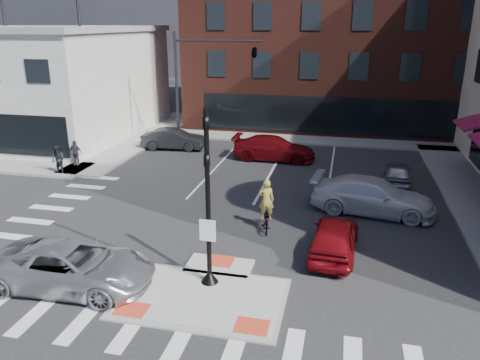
% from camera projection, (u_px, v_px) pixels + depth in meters
% --- Properties ---
extents(ground, '(120.00, 120.00, 0.00)m').
position_uv_depth(ground, '(207.00, 291.00, 15.71)').
color(ground, '#28282B').
rests_on(ground, ground).
extents(refuge_island, '(5.40, 4.65, 0.13)m').
position_uv_depth(refuge_island, '(204.00, 294.00, 15.45)').
color(refuge_island, gray).
rests_on(refuge_island, ground).
extents(sidewalk_nw, '(23.50, 20.50, 0.15)m').
position_uv_depth(sidewalk_nw, '(43.00, 148.00, 33.35)').
color(sidewalk_nw, gray).
rests_on(sidewalk_nw, ground).
extents(sidewalk_e, '(3.00, 24.00, 0.15)m').
position_uv_depth(sidewalk_e, '(480.00, 207.00, 22.63)').
color(sidewalk_e, gray).
rests_on(sidewalk_e, ground).
extents(sidewalk_n, '(26.00, 3.00, 0.15)m').
position_uv_depth(sidewalk_n, '(329.00, 141.00, 35.36)').
color(sidewalk_n, gray).
rests_on(sidewalk_n, ground).
extents(building_nw, '(20.40, 16.40, 14.40)m').
position_uv_depth(building_nw, '(15.00, 79.00, 37.46)').
color(building_nw, beige).
rests_on(building_nw, ground).
extents(building_n, '(24.40, 18.40, 15.50)m').
position_uv_depth(building_n, '(339.00, 31.00, 42.11)').
color(building_n, '#4E2018').
rests_on(building_n, ground).
extents(building_far_left, '(10.00, 12.00, 10.00)m').
position_uv_depth(building_far_left, '(289.00, 50.00, 62.96)').
color(building_far_left, slate).
rests_on(building_far_left, ground).
extents(building_far_right, '(12.00, 12.00, 12.00)m').
position_uv_depth(building_far_right, '(389.00, 43.00, 61.74)').
color(building_far_right, brown).
rests_on(building_far_right, ground).
extents(signal_pole, '(0.60, 0.60, 5.98)m').
position_uv_depth(signal_pole, '(208.00, 222.00, 15.32)').
color(signal_pole, black).
rests_on(signal_pole, refuge_island).
extents(mast_arm_signal, '(6.10, 2.24, 8.00)m').
position_uv_depth(mast_arm_signal, '(233.00, 60.00, 31.07)').
color(mast_arm_signal, black).
rests_on(mast_arm_signal, ground).
extents(silver_suv, '(5.67, 2.77, 1.55)m').
position_uv_depth(silver_suv, '(72.00, 266.00, 15.75)').
color(silver_suv, silver).
rests_on(silver_suv, ground).
extents(red_sedan, '(1.99, 4.36, 1.45)m').
position_uv_depth(red_sedan, '(334.00, 237.00, 18.01)').
color(red_sedan, maroon).
rests_on(red_sedan, ground).
extents(white_pickup, '(5.95, 3.05, 1.65)m').
position_uv_depth(white_pickup, '(373.00, 196.00, 21.94)').
color(white_pickup, white).
rests_on(white_pickup, ground).
extents(bg_car_dark, '(4.54, 1.98, 1.45)m').
position_uv_depth(bg_car_dark, '(173.00, 139.00, 33.08)').
color(bg_car_dark, '#25252A').
rests_on(bg_car_dark, ground).
extents(bg_car_silver, '(1.80, 3.82, 1.26)m').
position_uv_depth(bg_car_silver, '(398.00, 173.00, 25.98)').
color(bg_car_silver, '#A0A3A7').
rests_on(bg_car_silver, ground).
extents(bg_car_red, '(5.39, 2.29, 1.55)m').
position_uv_depth(bg_car_red, '(274.00, 148.00, 30.47)').
color(bg_car_red, maroon).
rests_on(bg_car_red, ground).
extents(cyclist, '(0.97, 1.90, 2.27)m').
position_uv_depth(cyclist, '(266.00, 213.00, 20.16)').
color(cyclist, '#3F3F44').
rests_on(cyclist, ground).
extents(pedestrian_a, '(0.90, 0.75, 1.66)m').
position_uv_depth(pedestrian_a, '(58.00, 160.00, 27.17)').
color(pedestrian_a, black).
rests_on(pedestrian_a, sidewalk_nw).
extents(pedestrian_b, '(0.91, 0.39, 1.54)m').
position_uv_depth(pedestrian_b, '(75.00, 153.00, 28.86)').
color(pedestrian_b, '#38323D').
rests_on(pedestrian_b, sidewalk_nw).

